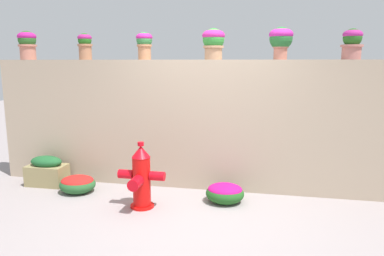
% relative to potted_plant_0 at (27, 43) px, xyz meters
% --- Properties ---
extents(ground_plane, '(24.00, 24.00, 0.00)m').
position_rel_potted_plant_0_xyz_m(ground_plane, '(2.96, -1.25, -2.22)').
color(ground_plane, gray).
extents(stone_wall, '(6.79, 0.29, 1.95)m').
position_rel_potted_plant_0_xyz_m(stone_wall, '(2.96, 0.03, -1.25)').
color(stone_wall, tan).
rests_on(stone_wall, ground).
extents(potted_plant_0, '(0.29, 0.29, 0.45)m').
position_rel_potted_plant_0_xyz_m(potted_plant_0, '(0.00, 0.00, 0.00)').
color(potted_plant_0, '#C47661').
rests_on(potted_plant_0, stone_wall).
extents(potted_plant_1, '(0.23, 0.23, 0.40)m').
position_rel_potted_plant_0_xyz_m(potted_plant_1, '(1.00, 0.01, -0.03)').
color(potted_plant_1, '#B07250').
rests_on(potted_plant_1, stone_wall).
extents(potted_plant_2, '(0.25, 0.25, 0.41)m').
position_rel_potted_plant_0_xyz_m(potted_plant_2, '(1.95, 0.04, -0.02)').
color(potted_plant_2, '#B67650').
rests_on(potted_plant_2, stone_wall).
extents(potted_plant_3, '(0.33, 0.33, 0.45)m').
position_rel_potted_plant_0_xyz_m(potted_plant_3, '(3.01, 0.01, -0.01)').
color(potted_plant_3, tan).
rests_on(potted_plant_3, stone_wall).
extents(potted_plant_4, '(0.33, 0.33, 0.45)m').
position_rel_potted_plant_0_xyz_m(potted_plant_4, '(3.96, -0.00, 0.01)').
color(potted_plant_4, '#BA6D58').
rests_on(potted_plant_4, stone_wall).
extents(potted_plant_5, '(0.29, 0.29, 0.41)m').
position_rel_potted_plant_0_xyz_m(potted_plant_5, '(4.90, 0.00, -0.04)').
color(potted_plant_5, '#B36B61').
rests_on(potted_plant_5, stone_wall).
extents(fire_hydrant, '(0.63, 0.50, 0.89)m').
position_rel_potted_plant_0_xyz_m(fire_hydrant, '(2.20, -0.96, -1.81)').
color(fire_hydrant, red).
rests_on(fire_hydrant, ground).
extents(flower_bush_left, '(0.53, 0.48, 0.27)m').
position_rel_potted_plant_0_xyz_m(flower_bush_left, '(3.27, -0.55, -2.08)').
color(flower_bush_left, '#21581F').
rests_on(flower_bush_left, ground).
extents(flower_bush_right, '(0.54, 0.48, 0.26)m').
position_rel_potted_plant_0_xyz_m(flower_bush_right, '(1.07, -0.59, -2.09)').
color(flower_bush_right, '#275B2D').
rests_on(flower_bush_right, ground).
extents(planter_box, '(0.60, 0.35, 0.47)m').
position_rel_potted_plant_0_xyz_m(planter_box, '(0.44, -0.38, -2.00)').
color(planter_box, '#928355').
rests_on(planter_box, ground).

